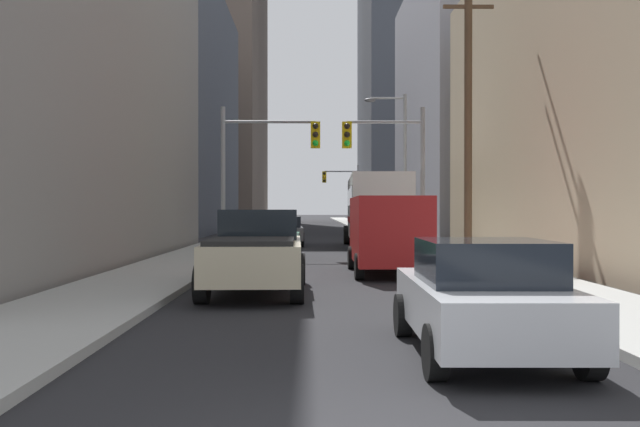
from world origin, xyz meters
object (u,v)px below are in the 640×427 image
(pickup_truck_beige, at_px, (257,252))
(sedan_silver, at_px, (483,297))
(city_bus, at_px, (376,208))
(traffic_signal_near_left, at_px, (266,155))
(traffic_signal_near_right, at_px, (388,156))
(cargo_van_red, at_px, (388,230))
(traffic_signal_far_right, at_px, (343,186))
(sedan_green, at_px, (275,239))
(sedan_grey, at_px, (285,231))

(pickup_truck_beige, height_order, sedan_silver, pickup_truck_beige)
(sedan_silver, bearing_deg, city_bus, 87.89)
(pickup_truck_beige, distance_m, sedan_silver, 7.65)
(sedan_silver, distance_m, traffic_signal_near_left, 19.47)
(traffic_signal_near_right, bearing_deg, cargo_van_red, -96.44)
(traffic_signal_far_right, bearing_deg, traffic_signal_near_left, -97.44)
(traffic_signal_near_right, bearing_deg, sedan_silver, -92.65)
(sedan_silver, relative_size, traffic_signal_near_right, 0.71)
(cargo_van_red, distance_m, traffic_signal_far_right, 44.68)
(cargo_van_red, height_order, sedan_green, cargo_van_red)
(cargo_van_red, bearing_deg, sedan_silver, -90.14)
(pickup_truck_beige, xyz_separation_m, cargo_van_red, (3.51, 4.50, 0.35))
(cargo_van_red, height_order, sedan_silver, cargo_van_red)
(pickup_truck_beige, relative_size, sedan_grey, 1.28)
(sedan_green, distance_m, traffic_signal_near_right, 5.72)
(cargo_van_red, bearing_deg, traffic_signal_far_right, 89.00)
(traffic_signal_near_right, height_order, traffic_signal_far_right, same)
(traffic_signal_near_left, relative_size, traffic_signal_far_right, 1.00)
(sedan_green, height_order, traffic_signal_far_right, traffic_signal_far_right)
(traffic_signal_near_left, height_order, traffic_signal_far_right, same)
(city_bus, distance_m, cargo_van_red, 12.86)
(sedan_silver, xyz_separation_m, traffic_signal_near_left, (-4.04, 18.76, 3.28))
(traffic_signal_far_right, bearing_deg, traffic_signal_near_right, -89.90)
(sedan_grey, bearing_deg, sedan_green, -90.23)
(traffic_signal_near_left, bearing_deg, sedan_green, -73.22)
(cargo_van_red, xyz_separation_m, traffic_signal_near_right, (0.84, 7.45, 2.73))
(sedan_grey, distance_m, traffic_signal_near_left, 8.54)
(traffic_signal_near_right, bearing_deg, city_bus, 89.77)
(sedan_silver, bearing_deg, traffic_signal_far_right, 89.17)
(sedan_silver, relative_size, sedan_grey, 0.99)
(sedan_grey, distance_m, traffic_signal_near_right, 9.59)
(pickup_truck_beige, distance_m, cargo_van_red, 5.72)
(traffic_signal_near_left, xyz_separation_m, traffic_signal_near_right, (4.91, -0.00, -0.03))
(sedan_green, bearing_deg, sedan_silver, -78.25)
(sedan_green, bearing_deg, pickup_truck_beige, -89.45)
(traffic_signal_near_right, bearing_deg, sedan_green, -160.98)
(cargo_van_red, distance_m, sedan_green, 6.95)
(city_bus, xyz_separation_m, sedan_silver, (-0.89, -24.12, -1.16))
(cargo_van_red, distance_m, traffic_signal_near_left, 8.93)
(pickup_truck_beige, height_order, traffic_signal_far_right, traffic_signal_far_right)
(city_bus, relative_size, sedan_grey, 2.72)
(sedan_silver, bearing_deg, cargo_van_red, 89.86)
(city_bus, xyz_separation_m, sedan_grey, (-4.43, 2.51, -1.16))
(sedan_green, xyz_separation_m, sedan_grey, (0.04, 9.41, 0.00))
(traffic_signal_far_right, bearing_deg, sedan_grey, -98.45)
(pickup_truck_beige, relative_size, cargo_van_red, 1.04)
(cargo_van_red, xyz_separation_m, sedan_silver, (-0.03, -11.31, -0.52))
(sedan_green, relative_size, traffic_signal_far_right, 0.70)
(city_bus, height_order, pickup_truck_beige, city_bus)
(traffic_signal_near_left, bearing_deg, sedan_grey, 86.36)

